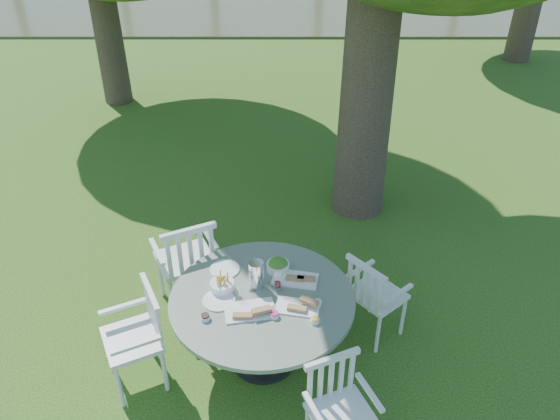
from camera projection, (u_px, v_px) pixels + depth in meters
The scene contains 7 objects.
ground at pixel (280, 291), 5.50m from camera, with size 140.00×140.00×0.00m, color #1C3D0C.
table at pixel (262, 308), 4.44m from camera, with size 1.49×1.49×0.72m.
chair_ne at pixel (371, 293), 4.73m from camera, with size 0.59×0.59×0.86m.
chair_nw at pixel (188, 259), 5.00m from camera, with size 0.66×0.64×1.00m.
chair_sw at pixel (142, 330), 4.32m from camera, with size 0.59×0.60×0.91m.
chair_se at pixel (337, 401), 3.82m from camera, with size 0.54×0.53×0.83m.
tableware at pixel (255, 284), 4.43m from camera, with size 0.95×0.79×0.24m.
Camera 1 is at (0.00, -4.16, 3.69)m, focal length 35.00 mm.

